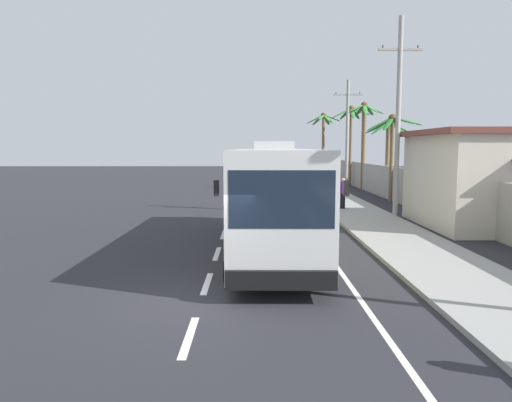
% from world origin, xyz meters
% --- Properties ---
extents(ground_plane, '(160.00, 160.00, 0.00)m').
position_xyz_m(ground_plane, '(0.00, 0.00, 0.00)').
color(ground_plane, '#28282D').
extents(sidewalk_kerb, '(3.20, 90.00, 0.14)m').
position_xyz_m(sidewalk_kerb, '(6.80, 10.00, 0.07)').
color(sidewalk_kerb, '#999993').
rests_on(sidewalk_kerb, ground).
extents(lane_markings, '(3.86, 71.00, 0.01)m').
position_xyz_m(lane_markings, '(2.24, 14.38, 0.00)').
color(lane_markings, white).
rests_on(lane_markings, ground).
extents(boundary_wall, '(0.24, 60.00, 2.25)m').
position_xyz_m(boundary_wall, '(10.60, 14.00, 1.12)').
color(boundary_wall, '#9E998E').
rests_on(boundary_wall, ground).
extents(coach_bus_foreground, '(3.11, 11.98, 3.76)m').
position_xyz_m(coach_bus_foreground, '(1.94, 5.32, 1.95)').
color(coach_bus_foreground, silver).
rests_on(coach_bus_foreground, ground).
extents(motorcycle_beside_bus, '(0.56, 1.96, 1.64)m').
position_xyz_m(motorcycle_beside_bus, '(4.04, 14.52, 0.66)').
color(motorcycle_beside_bus, black).
rests_on(motorcycle_beside_bus, ground).
extents(pedestrian_midwalk, '(0.36, 0.36, 1.63)m').
position_xyz_m(pedestrian_midwalk, '(5.83, 19.38, 0.99)').
color(pedestrian_midwalk, gold).
rests_on(pedestrian_midwalk, sidewalk_kerb).
extents(pedestrian_far_walk, '(0.36, 0.36, 1.70)m').
position_xyz_m(pedestrian_far_walk, '(6.24, 15.40, 1.03)').
color(pedestrian_far_walk, black).
rests_on(pedestrian_far_walk, sidewalk_kerb).
extents(utility_pole_mid, '(2.13, 0.24, 9.84)m').
position_xyz_m(utility_pole_mid, '(8.36, 12.62, 5.10)').
color(utility_pole_mid, '#9E9E99').
rests_on(utility_pole_mid, ground).
extents(utility_pole_far, '(2.36, 0.24, 8.88)m').
position_xyz_m(utility_pole_far, '(8.78, 27.40, 4.65)').
color(utility_pole_far, '#9E9E99').
rests_on(utility_pole_far, ground).
extents(palm_nearest, '(3.61, 3.47, 5.68)m').
position_xyz_m(palm_nearest, '(10.17, 19.70, 4.38)').
color(palm_nearest, brown).
rests_on(palm_nearest, ground).
extents(palm_second, '(3.42, 3.41, 5.56)m').
position_xyz_m(palm_second, '(11.00, 23.57, 4.01)').
color(palm_second, brown).
rests_on(palm_second, ground).
extents(palm_third, '(3.32, 3.12, 6.80)m').
position_xyz_m(palm_third, '(7.83, 33.96, 5.05)').
color(palm_third, brown).
rests_on(palm_third, ground).
extents(palm_fourth, '(3.25, 3.33, 7.35)m').
position_xyz_m(palm_fourth, '(10.53, 29.22, 5.02)').
color(palm_fourth, brown).
rests_on(palm_fourth, ground).
extents(palm_farthest, '(3.72, 3.51, 7.33)m').
position_xyz_m(palm_farthest, '(10.14, 32.61, 5.62)').
color(palm_farthest, brown).
rests_on(palm_farthest, ground).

